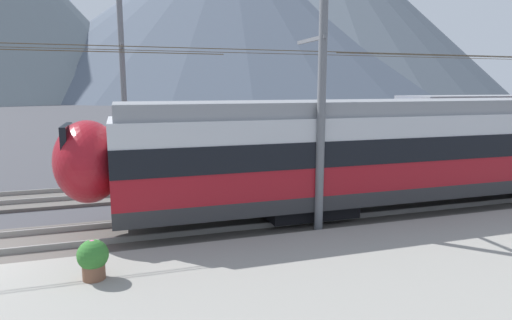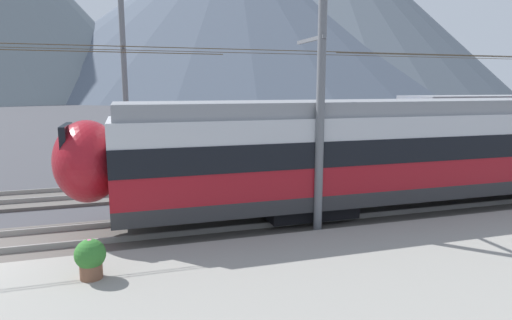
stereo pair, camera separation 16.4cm
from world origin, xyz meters
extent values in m
cube|color=#5B5651|center=(0.00, 6.24, 0.06)|extent=(120.00, 3.00, 0.12)
cube|color=gray|center=(0.00, 6.96, 0.20)|extent=(120.00, 0.07, 0.16)
cube|color=black|center=(9.79, 0.97, 0.49)|extent=(2.80, 2.34, 0.42)
ellipsoid|color=maroon|center=(3.37, 0.97, 2.27)|extent=(1.80, 2.69, 2.25)
cube|color=black|center=(2.87, 0.97, 2.70)|extent=(0.16, 1.75, 1.19)
cube|color=black|center=(23.42, 6.24, 0.49)|extent=(2.80, 2.34, 0.42)
ellipsoid|color=#1E429E|center=(17.02, 6.24, 2.27)|extent=(1.80, 2.70, 2.25)
cube|color=black|center=(16.52, 6.24, 2.70)|extent=(0.16, 1.76, 1.19)
cylinder|color=slate|center=(9.61, -0.54, 3.52)|extent=(0.24, 0.24, 7.04)
cube|color=slate|center=(9.61, 0.21, 5.62)|extent=(0.10, 1.81, 0.10)
cylinder|color=#473823|center=(9.61, 0.97, 5.37)|extent=(38.62, 0.02, 0.02)
cylinder|color=slate|center=(4.49, 8.27, 4.07)|extent=(0.24, 0.24, 8.13)
cube|color=slate|center=(4.49, 7.25, 5.93)|extent=(0.10, 2.33, 0.10)
cylinder|color=#473823|center=(4.49, 6.24, 5.68)|extent=(38.62, 0.02, 0.02)
cylinder|color=brown|center=(3.57, -2.43, 0.51)|extent=(0.46, 0.46, 0.34)
sphere|color=#33752D|center=(3.57, -2.43, 0.87)|extent=(0.64, 0.64, 0.64)
sphere|color=#DB5193|center=(3.57, -2.43, 1.01)|extent=(0.35, 0.35, 0.35)
cone|color=#515B6B|center=(51.69, 174.29, 34.80)|extent=(189.91, 189.91, 69.60)
cone|color=slate|center=(85.80, 164.60, 37.04)|extent=(154.95, 154.95, 74.09)
camera|label=1|loc=(4.23, -11.49, 4.29)|focal=30.31mm
camera|label=2|loc=(4.38, -11.54, 4.29)|focal=30.31mm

